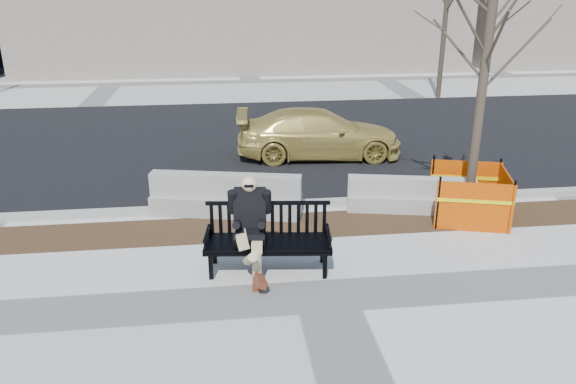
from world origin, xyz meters
name	(u,v)px	position (x,y,z in m)	size (l,w,h in m)	color
ground	(325,296)	(0.00, 0.00, 0.00)	(120.00, 120.00, 0.00)	beige
mulch_strip	(301,225)	(0.00, 2.60, 0.00)	(40.00, 1.20, 0.02)	#47301C
asphalt_street	(271,139)	(0.00, 8.80, 0.00)	(60.00, 10.40, 0.01)	black
curb	(294,204)	(0.00, 3.55, 0.06)	(60.00, 0.25, 0.12)	#9E9B93
bench	(268,270)	(-0.79, 0.90, 0.00)	(2.09, 0.75, 1.11)	black
seated_man	(251,269)	(-1.07, 0.99, 0.00)	(0.68, 1.13, 1.58)	black
tree_fence	(466,217)	(3.36, 2.59, 0.00)	(2.13, 2.13, 5.33)	#FA5C00
sedan	(319,156)	(1.12, 7.01, 0.00)	(1.76, 4.33, 1.26)	tan
jersey_barrier_left	(227,214)	(-1.42, 3.34, 0.00)	(3.03, 0.61, 0.87)	gray
jersey_barrier_right	(409,211)	(2.33, 3.06, 0.00)	(2.56, 0.51, 0.73)	#A09E96
far_tree_right	(438,97)	(7.15, 14.12, 0.00)	(2.15, 2.15, 5.81)	#413729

